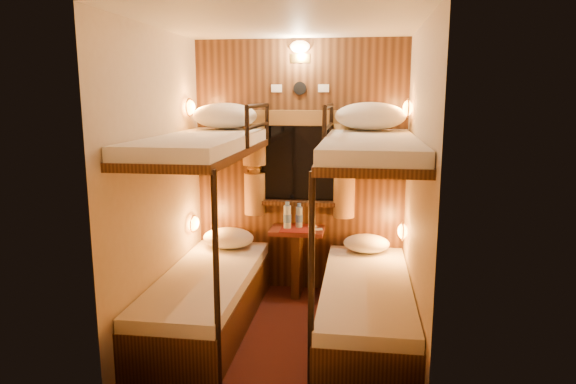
% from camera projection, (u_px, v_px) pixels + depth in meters
% --- Properties ---
extents(floor, '(2.10, 2.10, 0.00)m').
position_uv_depth(floor, '(284.00, 333.00, 4.13)').
color(floor, '#36160E').
rests_on(floor, ground).
extents(ceiling, '(2.10, 2.10, 0.00)m').
position_uv_depth(ceiling, '(283.00, 23.00, 3.68)').
color(ceiling, silver).
rests_on(ceiling, wall_back).
extents(wall_back, '(2.40, 0.00, 2.40)m').
position_uv_depth(wall_back, '(300.00, 168.00, 4.93)').
color(wall_back, '#C6B293').
rests_on(wall_back, floor).
extents(wall_front, '(2.40, 0.00, 2.40)m').
position_uv_depth(wall_front, '(255.00, 220.00, 2.89)').
color(wall_front, '#C6B293').
rests_on(wall_front, floor).
extents(wall_left, '(0.00, 2.40, 2.40)m').
position_uv_depth(wall_left, '(158.00, 184.00, 4.05)').
color(wall_left, '#C6B293').
rests_on(wall_left, floor).
extents(wall_right, '(0.00, 2.40, 2.40)m').
position_uv_depth(wall_right, '(418.00, 190.00, 3.77)').
color(wall_right, '#C6B293').
rests_on(wall_right, floor).
extents(back_panel, '(2.00, 0.03, 2.40)m').
position_uv_depth(back_panel, '(300.00, 168.00, 4.91)').
color(back_panel, black).
rests_on(back_panel, floor).
extents(bunk_left, '(0.72, 1.90, 1.82)m').
position_uv_depth(bunk_left, '(207.00, 261.00, 4.19)').
color(bunk_left, black).
rests_on(bunk_left, floor).
extents(bunk_right, '(0.72, 1.90, 1.82)m').
position_uv_depth(bunk_right, '(367.00, 268.00, 4.00)').
color(bunk_right, black).
rests_on(bunk_right, floor).
extents(window, '(1.00, 0.12, 0.79)m').
position_uv_depth(window, '(299.00, 170.00, 4.89)').
color(window, black).
rests_on(window, back_panel).
extents(curtains, '(1.10, 0.22, 1.00)m').
position_uv_depth(curtains, '(299.00, 162.00, 4.84)').
color(curtains, olive).
rests_on(curtains, back_panel).
extents(back_fixtures, '(0.54, 0.09, 0.48)m').
position_uv_depth(back_fixtures, '(300.00, 55.00, 4.68)').
color(back_fixtures, black).
rests_on(back_fixtures, back_panel).
extents(reading_lamps, '(2.00, 0.20, 1.25)m').
position_uv_depth(reading_lamps, '(295.00, 169.00, 4.58)').
color(reading_lamps, orange).
rests_on(reading_lamps, wall_left).
extents(table, '(0.50, 0.34, 0.66)m').
position_uv_depth(table, '(297.00, 252.00, 4.88)').
color(table, maroon).
rests_on(table, floor).
extents(bottle_left, '(0.07, 0.07, 0.26)m').
position_uv_depth(bottle_left, '(287.00, 217.00, 4.82)').
color(bottle_left, '#99BFE5').
rests_on(bottle_left, table).
extents(bottle_right, '(0.07, 0.07, 0.23)m').
position_uv_depth(bottle_right, '(299.00, 217.00, 4.86)').
color(bottle_right, '#99BFE5').
rests_on(bottle_right, table).
extents(sachet_a, '(0.09, 0.08, 0.01)m').
position_uv_depth(sachet_a, '(318.00, 229.00, 4.80)').
color(sachet_a, silver).
rests_on(sachet_a, table).
extents(sachet_b, '(0.08, 0.07, 0.01)m').
position_uv_depth(sachet_b, '(313.00, 227.00, 4.89)').
color(sachet_b, silver).
rests_on(sachet_b, table).
extents(pillow_lower_left, '(0.49, 0.35, 0.19)m').
position_uv_depth(pillow_lower_left, '(228.00, 238.00, 4.88)').
color(pillow_lower_left, silver).
rests_on(pillow_lower_left, bunk_left).
extents(pillow_lower_right, '(0.43, 0.30, 0.17)m').
position_uv_depth(pillow_lower_right, '(366.00, 243.00, 4.74)').
color(pillow_lower_right, silver).
rests_on(pillow_lower_right, bunk_right).
extents(pillow_upper_left, '(0.59, 0.42, 0.23)m').
position_uv_depth(pillow_upper_left, '(225.00, 116.00, 4.63)').
color(pillow_upper_left, silver).
rests_on(pillow_upper_left, bunk_left).
extents(pillow_upper_right, '(0.61, 0.44, 0.24)m').
position_uv_depth(pillow_upper_right, '(370.00, 116.00, 4.44)').
color(pillow_upper_right, silver).
rests_on(pillow_upper_right, bunk_right).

